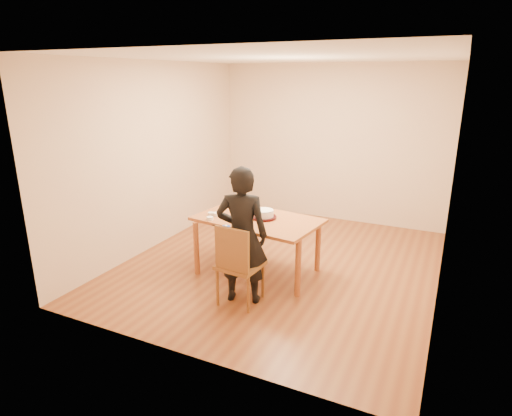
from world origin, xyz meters
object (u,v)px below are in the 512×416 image
at_px(dining_table, 258,220).
at_px(person, 242,236).
at_px(dining_chair, 240,265).
at_px(cake_plate, 264,217).
at_px(cake, 264,213).

xyz_separation_m(dining_table, person, (0.15, -0.73, 0.06)).
height_order(dining_chair, cake_plate, cake_plate).
relative_size(dining_table, dining_chair, 3.44).
relative_size(dining_chair, cake_plate, 1.41).
distance_m(dining_table, cake, 0.12).
height_order(dining_table, dining_chair, dining_table).
distance_m(dining_table, dining_chair, 0.84).
xyz_separation_m(dining_chair, cake, (-0.08, 0.81, 0.36)).
xyz_separation_m(dining_table, cake_plate, (0.07, 0.04, 0.03)).
xyz_separation_m(cake_plate, person, (0.08, -0.77, 0.03)).
bearing_deg(cake_plate, person, -84.22).
relative_size(dining_table, cake_plate, 4.85).
bearing_deg(person, cake, -101.10).
distance_m(dining_chair, cake, 0.89).
bearing_deg(person, dining_chair, 73.11).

